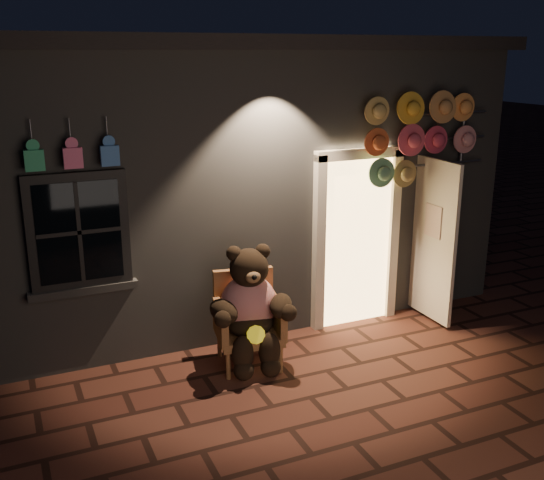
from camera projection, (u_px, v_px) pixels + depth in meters
ground at (311, 397)px, 6.28m from camera, size 60.00×60.00×0.00m
shop_building at (188, 162)px, 9.29m from camera, size 7.30×5.95×3.51m
wicker_armchair at (247, 319)px, 6.88m from camera, size 0.78×0.73×1.01m
teddy_bear at (250, 308)px, 6.71m from camera, size 0.96×0.81×1.34m
hat_rack at (420, 138)px, 7.55m from camera, size 1.78×0.22×2.79m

